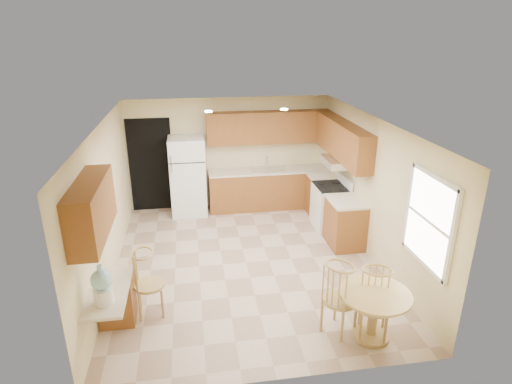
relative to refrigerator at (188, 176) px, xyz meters
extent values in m
plane|color=tan|center=(0.95, -2.40, -0.87)|extent=(5.50, 5.50, 0.00)
cube|color=white|center=(0.95, -2.40, 1.63)|extent=(4.50, 5.50, 0.02)
cube|color=beige|center=(0.95, 0.35, 0.38)|extent=(4.50, 0.02, 2.50)
cube|color=beige|center=(0.95, -5.15, 0.38)|extent=(4.50, 0.02, 2.50)
cube|color=beige|center=(-1.30, -2.40, 0.38)|extent=(0.02, 5.50, 2.50)
cube|color=beige|center=(3.20, -2.40, 0.38)|extent=(0.02, 5.50, 2.50)
cube|color=black|center=(-0.80, 0.34, 0.18)|extent=(0.90, 0.02, 2.10)
cube|color=brown|center=(1.83, 0.05, -0.43)|extent=(2.75, 0.60, 0.87)
cube|color=beige|center=(1.83, 0.05, 0.02)|extent=(2.75, 0.63, 0.04)
cube|color=brown|center=(2.90, -0.54, -0.43)|extent=(0.60, 0.59, 0.87)
cube|color=beige|center=(2.90, -0.54, 0.02)|extent=(0.63, 0.59, 0.04)
cube|color=brown|center=(2.90, -2.00, -0.43)|extent=(0.60, 0.80, 0.87)
cube|color=beige|center=(2.90, -2.00, 0.02)|extent=(0.63, 0.80, 0.04)
cube|color=brown|center=(1.83, 0.19, 0.98)|extent=(2.75, 0.33, 0.70)
cube|color=brown|center=(3.04, -1.19, 0.98)|extent=(0.33, 2.42, 0.70)
cube|color=brown|center=(-1.13, -4.00, 0.98)|extent=(0.33, 1.40, 0.70)
cube|color=silver|center=(1.80, 0.05, 0.05)|extent=(0.78, 0.44, 0.01)
cube|color=silver|center=(2.95, -1.22, 0.55)|extent=(0.50, 0.76, 0.14)
cube|color=brown|center=(-1.05, -3.72, -0.51)|extent=(0.48, 0.42, 0.72)
cube|color=beige|center=(-1.05, -4.10, -0.12)|extent=(0.50, 1.20, 0.04)
cube|color=white|center=(3.18, -4.25, 0.63)|extent=(0.05, 1.00, 1.20)
cube|color=white|center=(3.17, -4.25, 1.25)|extent=(0.05, 1.10, 0.06)
cube|color=white|center=(3.17, -4.25, 0.01)|extent=(0.05, 1.10, 0.06)
cube|color=white|center=(3.17, -4.78, 0.63)|extent=(0.05, 0.06, 1.28)
cube|color=white|center=(3.17, -3.72, 0.63)|extent=(0.05, 0.06, 1.28)
cylinder|color=white|center=(0.45, -1.20, 1.62)|extent=(0.14, 0.14, 0.02)
cylinder|color=white|center=(1.85, -1.20, 1.62)|extent=(0.14, 0.14, 0.02)
cube|color=white|center=(0.00, 0.00, 0.00)|extent=(0.76, 0.71, 1.73)
cube|color=black|center=(0.00, -0.36, 0.41)|extent=(0.75, 0.01, 0.02)
cube|color=silver|center=(-0.32, -0.37, 0.31)|extent=(0.03, 0.03, 0.18)
cube|color=silver|center=(-0.32, -0.37, 0.51)|extent=(0.03, 0.03, 0.14)
cube|color=white|center=(2.87, -1.22, -0.42)|extent=(0.65, 0.76, 0.90)
cube|color=black|center=(2.87, -1.22, 0.04)|extent=(0.64, 0.75, 0.02)
cube|color=white|center=(3.15, -1.22, 0.13)|extent=(0.06, 0.76, 0.18)
cylinder|color=tan|center=(2.35, -4.60, -0.84)|extent=(0.50, 0.50, 0.05)
cylinder|color=tan|center=(2.35, -4.60, -0.53)|extent=(0.13, 0.13, 0.62)
cylinder|color=tan|center=(2.35, -4.60, -0.19)|extent=(0.93, 0.93, 0.04)
cylinder|color=tan|center=(1.95, -4.41, -0.38)|extent=(0.46, 0.46, 0.04)
cylinder|color=tan|center=(1.79, -4.24, -0.62)|extent=(0.04, 0.04, 0.49)
cylinder|color=tan|center=(2.11, -4.24, -0.62)|extent=(0.04, 0.04, 0.49)
cylinder|color=tan|center=(1.79, -4.57, -0.62)|extent=(0.04, 0.04, 0.49)
cylinder|color=tan|center=(2.11, -4.57, -0.62)|extent=(0.04, 0.04, 0.49)
cylinder|color=tan|center=(2.35, -4.60, -0.39)|extent=(0.44, 0.44, 0.04)
cylinder|color=tan|center=(2.19, -4.44, -0.63)|extent=(0.04, 0.04, 0.47)
cylinder|color=tan|center=(2.51, -4.44, -0.63)|extent=(0.04, 0.04, 0.47)
cylinder|color=tan|center=(2.19, -4.76, -0.63)|extent=(0.04, 0.04, 0.47)
cylinder|color=tan|center=(2.51, -4.76, -0.63)|extent=(0.04, 0.04, 0.47)
cylinder|color=tan|center=(-0.60, -3.60, -0.40)|extent=(0.44, 0.44, 0.04)
cylinder|color=tan|center=(-0.76, -3.44, -0.63)|extent=(0.04, 0.04, 0.47)
cylinder|color=tan|center=(-0.44, -3.44, -0.63)|extent=(0.04, 0.04, 0.47)
cylinder|color=tan|center=(-0.76, -3.76, -0.63)|extent=(0.04, 0.04, 0.47)
cylinder|color=tan|center=(-0.44, -3.76, -0.63)|extent=(0.04, 0.04, 0.47)
cylinder|color=white|center=(-1.05, -4.38, 0.00)|extent=(0.23, 0.23, 0.20)
sphere|color=#91CBE0|center=(-1.05, -4.38, 0.23)|extent=(0.25, 0.25, 0.25)
cylinder|color=#91CBE0|center=(-1.05, -4.38, 0.39)|extent=(0.06, 0.06, 0.07)
camera|label=1|loc=(0.09, -8.99, 3.02)|focal=30.00mm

